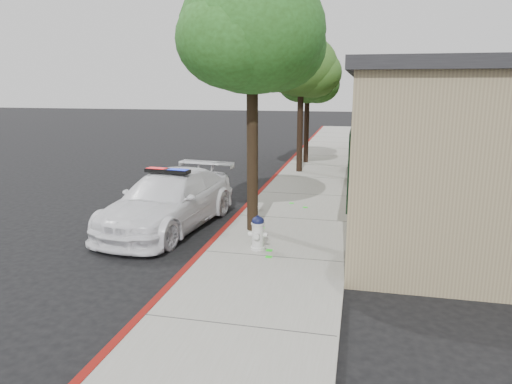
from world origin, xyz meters
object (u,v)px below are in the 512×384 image
object	(u,v)px
fire_hydrant	(258,232)
street_tree_near	(253,37)
clapboard_building	(453,130)
police_car	(169,200)
street_tree_far	(308,81)
street_tree_mid	(302,69)

from	to	relation	value
fire_hydrant	street_tree_near	world-z (taller)	street_tree_near
clapboard_building	police_car	bearing A→B (deg)	-139.36
street_tree_far	street_tree_near	bearing A→B (deg)	-90.57
street_tree_near	street_tree_far	world-z (taller)	street_tree_near
clapboard_building	street_tree_near	distance (m)	9.71
police_car	fire_hydrant	size ratio (longest dim) A/B	6.85
clapboard_building	street_tree_mid	size ratio (longest dim) A/B	3.71
clapboard_building	fire_hydrant	size ratio (longest dim) A/B	26.83
street_tree_far	clapboard_building	bearing A→B (deg)	-32.20
clapboard_building	street_tree_mid	distance (m)	6.34
street_tree_near	street_tree_mid	bearing A→B (deg)	89.30
street_tree_near	street_tree_mid	xyz separation A→B (m)	(0.10, 8.46, -0.45)
street_tree_mid	street_tree_far	distance (m)	2.46
fire_hydrant	street_tree_near	bearing A→B (deg)	104.53
fire_hydrant	police_car	bearing A→B (deg)	147.95
street_tree_mid	police_car	bearing A→B (deg)	-106.42
clapboard_building	street_tree_near	bearing A→B (deg)	-129.19
police_car	street_tree_near	xyz separation A→B (m)	(2.34, -0.16, 4.09)
fire_hydrant	street_tree_mid	distance (m)	10.59
street_tree_mid	fire_hydrant	bearing A→B (deg)	-88.07
fire_hydrant	street_tree_near	distance (m)	4.54
street_tree_near	street_tree_mid	size ratio (longest dim) A/B	1.12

